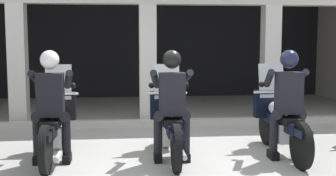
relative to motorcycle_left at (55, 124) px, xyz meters
name	(u,v)px	position (x,y,z in m)	size (l,w,h in m)	color
ground_plane	(155,119)	(1.68, 3.03, -0.50)	(80.00, 80.00, 0.00)	#999993
station_building	(143,30)	(1.51, 5.14, 1.48)	(11.69, 4.74, 3.05)	black
kerb_strip	(149,123)	(1.51, 2.25, -0.44)	(11.19, 0.24, 0.12)	#B7B5AD
motorcycle_left	(55,124)	(0.00, 0.00, 0.00)	(0.62, 2.04, 1.35)	black
police_officer_left	(51,97)	(0.00, -0.28, 0.44)	(0.63, 0.61, 1.58)	black
motorcycle_center	(170,123)	(1.68, -0.08, 0.00)	(0.62, 2.04, 1.35)	black
police_officer_center	(172,96)	(1.68, -0.36, 0.44)	(0.63, 0.61, 1.58)	black
motorcycle_right	(280,121)	(3.36, -0.11, 0.00)	(0.62, 2.04, 1.35)	black
police_officer_right	(288,95)	(3.36, -0.39, 0.44)	(0.63, 0.61, 1.58)	black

